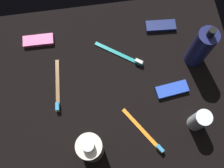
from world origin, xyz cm
name	(u,v)px	position (x,y,z in cm)	size (l,w,h in cm)	color
ground_plane	(112,87)	(0.00, 0.00, -0.60)	(84.00, 64.00, 1.20)	black
lotion_bottle	(201,48)	(-28.81, -6.12, 8.63)	(6.29, 6.29, 19.66)	#1A1E4E
bodywash_bottle	(91,149)	(8.83, 19.48, 7.49)	(7.08, 7.08, 16.67)	silver
deodorant_stick	(199,120)	(-24.09, 15.66, 5.03)	(4.87, 4.87, 10.06)	silver
toothbrush_teal	(122,55)	(-4.82, -10.68, 0.61)	(15.44, 11.30, 2.10)	teal
toothbrush_brown	(58,88)	(17.74, -1.86, 0.61)	(2.28, 18.04, 2.10)	brown
toothbrush_orange	(145,133)	(-8.04, 16.53, 0.61)	(10.98, 15.64, 2.10)	orange
snack_bar_blue	(172,90)	(-19.17, 3.89, 0.75)	(10.40, 4.00, 1.50)	blue
snack_bar_pink	(38,41)	(22.91, -19.98, 0.75)	(10.40, 4.00, 1.50)	#E55999
snack_bar_navy	(161,26)	(-20.11, -19.65, 0.75)	(10.40, 4.00, 1.50)	navy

